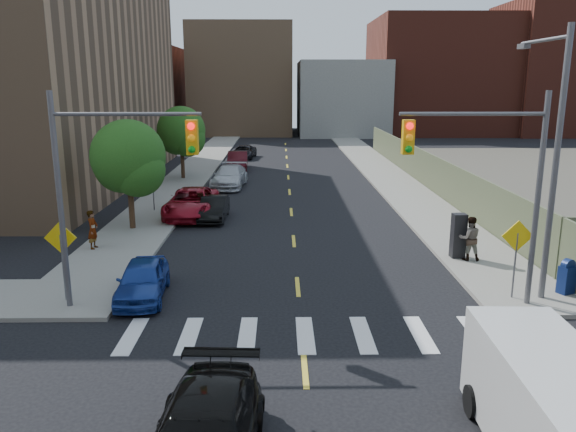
{
  "coord_description": "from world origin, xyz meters",
  "views": [
    {
      "loc": [
        -0.62,
        -11.21,
        7.25
      ],
      "look_at": [
        -0.31,
        10.69,
        2.0
      ],
      "focal_mm": 35.0,
      "sensor_mm": 36.0,
      "label": 1
    }
  ],
  "objects_px": {
    "parked_car_grey": "(243,152)",
    "pedestrian_east": "(470,238)",
    "parked_car_silver": "(230,177)",
    "parked_car_white": "(231,174)",
    "parked_car_blue": "(143,280)",
    "parked_car_black": "(214,208)",
    "pedestrian_west": "(93,230)",
    "mailbox": "(567,277)",
    "payphone": "(458,236)",
    "parked_car_red": "(192,203)",
    "parked_car_maroon": "(238,161)",
    "cargo_van": "(547,405)"
  },
  "relations": [
    {
      "from": "parked_car_grey",
      "to": "pedestrian_east",
      "type": "relative_size",
      "value": 2.46
    },
    {
      "from": "parked_car_silver",
      "to": "parked_car_white",
      "type": "distance_m",
      "value": 1.38
    },
    {
      "from": "parked_car_blue",
      "to": "parked_car_black",
      "type": "xyz_separation_m",
      "value": [
        1.15,
        11.25,
        -0.03
      ]
    },
    {
      "from": "parked_car_blue",
      "to": "pedestrian_west",
      "type": "bearing_deg",
      "value": 117.87
    },
    {
      "from": "mailbox",
      "to": "payphone",
      "type": "height_order",
      "value": "payphone"
    },
    {
      "from": "parked_car_red",
      "to": "parked_car_silver",
      "type": "distance_m",
      "value": 8.98
    },
    {
      "from": "parked_car_silver",
      "to": "parked_car_maroon",
      "type": "relative_size",
      "value": 1.11
    },
    {
      "from": "mailbox",
      "to": "parked_car_black",
      "type": "bearing_deg",
      "value": 115.58
    },
    {
      "from": "parked_car_red",
      "to": "payphone",
      "type": "distance_m",
      "value": 14.62
    },
    {
      "from": "parked_car_maroon",
      "to": "parked_car_red",
      "type": "bearing_deg",
      "value": -96.87
    },
    {
      "from": "parked_car_white",
      "to": "parked_car_red",
      "type": "bearing_deg",
      "value": -97.09
    },
    {
      "from": "parked_car_red",
      "to": "parked_car_grey",
      "type": "xyz_separation_m",
      "value": [
        1.3,
        24.28,
        -0.15
      ]
    },
    {
      "from": "parked_car_red",
      "to": "pedestrian_west",
      "type": "distance_m",
      "value": 7.32
    },
    {
      "from": "parked_car_silver",
      "to": "parked_car_white",
      "type": "height_order",
      "value": "parked_car_silver"
    },
    {
      "from": "parked_car_red",
      "to": "payphone",
      "type": "relative_size",
      "value": 3.0
    },
    {
      "from": "parked_car_blue",
      "to": "parked_car_black",
      "type": "bearing_deg",
      "value": 79.84
    },
    {
      "from": "parked_car_maroon",
      "to": "parked_car_blue",
      "type": "bearing_deg",
      "value": -94.71
    },
    {
      "from": "parked_car_white",
      "to": "parked_car_maroon",
      "type": "distance_m",
      "value": 6.43
    },
    {
      "from": "parked_car_white",
      "to": "payphone",
      "type": "bearing_deg",
      "value": -59.04
    },
    {
      "from": "parked_car_grey",
      "to": "parked_car_silver",
      "type": "bearing_deg",
      "value": -84.18
    },
    {
      "from": "parked_car_grey",
      "to": "pedestrian_west",
      "type": "relative_size",
      "value": 2.63
    },
    {
      "from": "parked_car_blue",
      "to": "parked_car_white",
      "type": "relative_size",
      "value": 0.95
    },
    {
      "from": "parked_car_white",
      "to": "parked_car_maroon",
      "type": "relative_size",
      "value": 0.87
    },
    {
      "from": "parked_car_blue",
      "to": "mailbox",
      "type": "distance_m",
      "value": 14.55
    },
    {
      "from": "parked_car_silver",
      "to": "payphone",
      "type": "distance_m",
      "value": 20.12
    },
    {
      "from": "parked_car_blue",
      "to": "mailbox",
      "type": "height_order",
      "value": "mailbox"
    },
    {
      "from": "parked_car_silver",
      "to": "cargo_van",
      "type": "bearing_deg",
      "value": -69.25
    },
    {
      "from": "parked_car_black",
      "to": "cargo_van",
      "type": "relative_size",
      "value": 0.76
    },
    {
      "from": "parked_car_blue",
      "to": "mailbox",
      "type": "relative_size",
      "value": 3.12
    },
    {
      "from": "parked_car_maroon",
      "to": "pedestrian_west",
      "type": "bearing_deg",
      "value": -103.58
    },
    {
      "from": "parked_car_red",
      "to": "parked_car_silver",
      "type": "relative_size",
      "value": 1.06
    },
    {
      "from": "parked_car_blue",
      "to": "parked_car_maroon",
      "type": "bearing_deg",
      "value": 83.38
    },
    {
      "from": "parked_car_blue",
      "to": "pedestrian_east",
      "type": "bearing_deg",
      "value": 11.86
    },
    {
      "from": "parked_car_black",
      "to": "mailbox",
      "type": "height_order",
      "value": "mailbox"
    },
    {
      "from": "parked_car_silver",
      "to": "parked_car_grey",
      "type": "height_order",
      "value": "parked_car_silver"
    },
    {
      "from": "parked_car_white",
      "to": "cargo_van",
      "type": "bearing_deg",
      "value": -74.13
    },
    {
      "from": "parked_car_black",
      "to": "mailbox",
      "type": "bearing_deg",
      "value": -39.42
    },
    {
      "from": "parked_car_blue",
      "to": "parked_car_maroon",
      "type": "distance_m",
      "value": 28.71
    },
    {
      "from": "parked_car_black",
      "to": "parked_car_maroon",
      "type": "relative_size",
      "value": 0.81
    },
    {
      "from": "pedestrian_east",
      "to": "pedestrian_west",
      "type": "bearing_deg",
      "value": -1.52
    },
    {
      "from": "parked_car_red",
      "to": "pedestrian_west",
      "type": "xyz_separation_m",
      "value": [
        -3.28,
        -6.54,
        0.23
      ]
    },
    {
      "from": "pedestrian_east",
      "to": "parked_car_silver",
      "type": "bearing_deg",
      "value": -51.74
    },
    {
      "from": "parked_car_red",
      "to": "parked_car_blue",
      "type": "bearing_deg",
      "value": -88.33
    },
    {
      "from": "parked_car_silver",
      "to": "parked_car_blue",
      "type": "bearing_deg",
      "value": -88.84
    },
    {
      "from": "parked_car_blue",
      "to": "parked_car_maroon",
      "type": "xyz_separation_m",
      "value": [
        1.15,
        28.68,
        0.11
      ]
    },
    {
      "from": "mailbox",
      "to": "pedestrian_east",
      "type": "distance_m",
      "value": 4.32
    },
    {
      "from": "parked_car_white",
      "to": "parked_car_grey",
      "type": "bearing_deg",
      "value": 90.12
    },
    {
      "from": "parked_car_silver",
      "to": "pedestrian_east",
      "type": "xyz_separation_m",
      "value": [
        11.27,
        -17.27,
        0.3
      ]
    },
    {
      "from": "parked_car_red",
      "to": "parked_car_maroon",
      "type": "distance_m",
      "value": 16.74
    },
    {
      "from": "parked_car_black",
      "to": "parked_car_red",
      "type": "relative_size",
      "value": 0.69
    }
  ]
}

